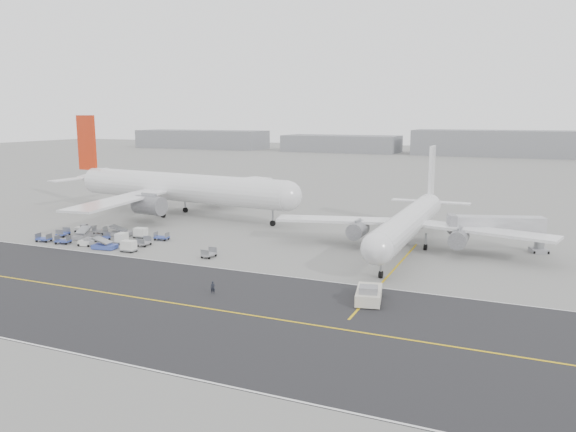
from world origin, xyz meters
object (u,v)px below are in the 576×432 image
at_px(ground_crew_a, 213,288).
at_px(pushback_tug, 369,294).
at_px(airliner_b, 410,221).
at_px(airliner_a, 175,187).
at_px(jet_bridge, 497,226).

bearing_deg(ground_crew_a, pushback_tug, -5.80).
bearing_deg(airliner_b, airliner_a, 168.24).
height_order(airliner_a, pushback_tug, airliner_a).
distance_m(airliner_a, airliner_b, 56.14).
distance_m(pushback_tug, ground_crew_a, 19.54).
relative_size(airliner_a, pushback_tug, 7.87).
bearing_deg(airliner_a, jet_bridge, -90.14).
xyz_separation_m(airliner_a, pushback_tug, (55.93, -41.07, -5.46)).
bearing_deg(pushback_tug, ground_crew_a, -177.26).
bearing_deg(airliner_b, jet_bridge, 15.40).
relative_size(airliner_a, ground_crew_a, 39.11).
xyz_separation_m(airliner_a, ground_crew_a, (37.00, -45.89, -5.58)).
height_order(jet_bridge, ground_crew_a, jet_bridge).
distance_m(airliner_b, jet_bridge, 14.20).
height_order(airliner_b, ground_crew_a, airliner_b).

